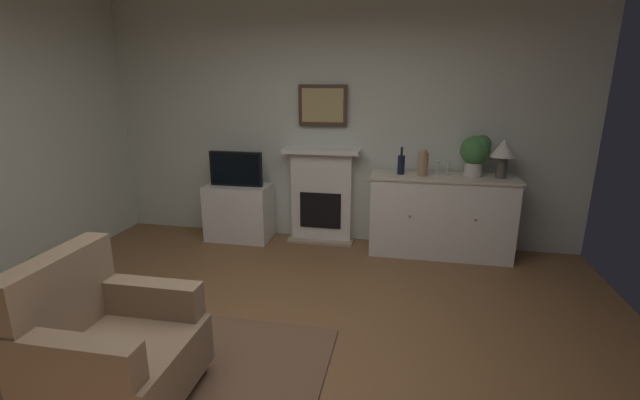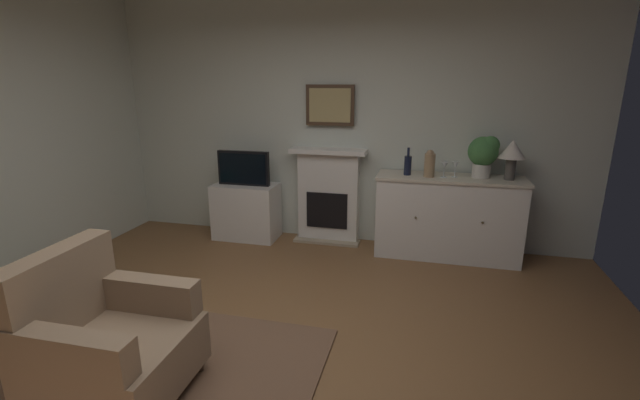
# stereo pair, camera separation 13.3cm
# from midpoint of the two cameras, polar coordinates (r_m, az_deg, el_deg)

# --- Properties ---
(ground_plane) EXTENTS (5.47, 5.17, 0.10)m
(ground_plane) POSITION_cam_midpoint_polar(r_m,az_deg,el_deg) (3.14, -7.64, -21.92)
(ground_plane) COLOR brown
(ground_plane) RESTS_ON ground
(wall_rear) EXTENTS (5.47, 0.06, 2.87)m
(wall_rear) POSITION_cam_midpoint_polar(r_m,az_deg,el_deg) (4.99, 1.43, 10.81)
(wall_rear) COLOR silver
(wall_rear) RESTS_ON ground_plane
(area_rug) EXTENTS (2.10, 1.82, 0.02)m
(area_rug) POSITION_cam_midpoint_polar(r_m,az_deg,el_deg) (3.10, -23.30, -22.38)
(area_rug) COLOR brown
(area_rug) RESTS_ON ground_plane
(fireplace_unit) EXTENTS (0.87, 0.30, 1.10)m
(fireplace_unit) POSITION_cam_midpoint_polar(r_m,az_deg,el_deg) (5.04, -0.52, 0.61)
(fireplace_unit) COLOR white
(fireplace_unit) RESTS_ON ground_plane
(framed_picture) EXTENTS (0.55, 0.04, 0.45)m
(framed_picture) POSITION_cam_midpoint_polar(r_m,az_deg,el_deg) (4.92, -0.43, 12.41)
(framed_picture) COLOR #473323
(sideboard_cabinet) EXTENTS (1.51, 0.49, 0.88)m
(sideboard_cabinet) POSITION_cam_midpoint_polar(r_m,az_deg,el_deg) (4.81, 14.86, -1.99)
(sideboard_cabinet) COLOR white
(sideboard_cabinet) RESTS_ON ground_plane
(table_lamp) EXTENTS (0.26, 0.26, 0.40)m
(table_lamp) POSITION_cam_midpoint_polar(r_m,az_deg,el_deg) (4.72, 22.33, 6.02)
(table_lamp) COLOR #4C4742
(table_lamp) RESTS_ON sideboard_cabinet
(wine_bottle) EXTENTS (0.08, 0.08, 0.29)m
(wine_bottle) POSITION_cam_midpoint_polar(r_m,az_deg,el_deg) (4.66, 9.86, 4.69)
(wine_bottle) COLOR black
(wine_bottle) RESTS_ON sideboard_cabinet
(wine_glass_left) EXTENTS (0.07, 0.07, 0.16)m
(wine_glass_left) POSITION_cam_midpoint_polar(r_m,az_deg,el_deg) (4.63, 14.46, 4.53)
(wine_glass_left) COLOR silver
(wine_glass_left) RESTS_ON sideboard_cabinet
(wine_glass_center) EXTENTS (0.07, 0.07, 0.16)m
(wine_glass_center) POSITION_cam_midpoint_polar(r_m,az_deg,el_deg) (4.67, 15.78, 4.54)
(wine_glass_center) COLOR silver
(wine_glass_center) RESTS_ON sideboard_cabinet
(vase_decorative) EXTENTS (0.11, 0.11, 0.28)m
(vase_decorative) POSITION_cam_midpoint_polar(r_m,az_deg,el_deg) (4.61, 12.63, 4.84)
(vase_decorative) COLOR #9E7F5B
(vase_decorative) RESTS_ON sideboard_cabinet
(tv_cabinet) EXTENTS (0.75, 0.42, 0.66)m
(tv_cabinet) POSITION_cam_midpoint_polar(r_m,az_deg,el_deg) (5.24, -11.37, -1.60)
(tv_cabinet) COLOR white
(tv_cabinet) RESTS_ON ground_plane
(tv_set) EXTENTS (0.62, 0.07, 0.40)m
(tv_set) POSITION_cam_midpoint_polar(r_m,az_deg,el_deg) (5.09, -11.79, 4.04)
(tv_set) COLOR black
(tv_set) RESTS_ON tv_cabinet
(potted_plant_fern) EXTENTS (0.30, 0.30, 0.43)m
(potted_plant_fern) POSITION_cam_midpoint_polar(r_m,az_deg,el_deg) (4.49, -33.53, -7.99)
(potted_plant_fern) COLOR #936B4C
(potted_plant_fern) RESTS_ON ground_plane
(potted_plant_small) EXTENTS (0.30, 0.30, 0.43)m
(potted_plant_small) POSITION_cam_midpoint_polar(r_m,az_deg,el_deg) (4.73, 19.14, 6.06)
(potted_plant_small) COLOR beige
(potted_plant_small) RESTS_ON sideboard_cabinet
(armchair) EXTENTS (0.82, 0.79, 0.92)m
(armchair) POSITION_cam_midpoint_polar(r_m,az_deg,el_deg) (2.91, -27.53, -16.76)
(armchair) COLOR #8C7259
(armchair) RESTS_ON ground_plane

